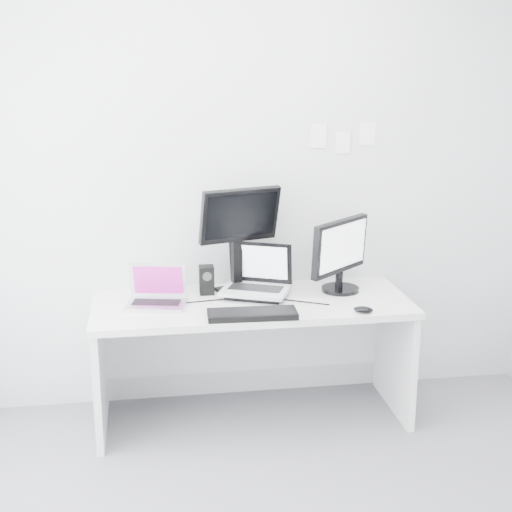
# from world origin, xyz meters

# --- Properties ---
(back_wall) EXTENTS (3.60, 0.00, 3.60)m
(back_wall) POSITION_xyz_m (0.00, 1.60, 1.35)
(back_wall) COLOR silver
(back_wall) RESTS_ON ground
(desk) EXTENTS (1.80, 0.70, 0.73)m
(desk) POSITION_xyz_m (0.00, 1.25, 0.36)
(desk) COLOR silver
(desk) RESTS_ON ground
(macbook) EXTENTS (0.37, 0.30, 0.24)m
(macbook) POSITION_xyz_m (-0.54, 1.24, 0.85)
(macbook) COLOR silver
(macbook) RESTS_ON desk
(speaker) EXTENTS (0.10, 0.10, 0.17)m
(speaker) POSITION_xyz_m (-0.24, 1.42, 0.81)
(speaker) COLOR black
(speaker) RESTS_ON desk
(dell_laptop) EXTENTS (0.46, 0.42, 0.31)m
(dell_laptop) POSITION_xyz_m (0.03, 1.31, 0.89)
(dell_laptop) COLOR #BABEC2
(dell_laptop) RESTS_ON desk
(rear_monitor) EXTENTS (0.50, 0.30, 0.64)m
(rear_monitor) POSITION_xyz_m (-0.05, 1.43, 1.05)
(rear_monitor) COLOR black
(rear_monitor) RESTS_ON desk
(samsung_monitor) EXTENTS (0.52, 0.49, 0.45)m
(samsung_monitor) POSITION_xyz_m (0.55, 1.35, 0.95)
(samsung_monitor) COLOR black
(samsung_monitor) RESTS_ON desk
(keyboard) EXTENTS (0.48, 0.19, 0.03)m
(keyboard) POSITION_xyz_m (-0.04, 0.99, 0.75)
(keyboard) COLOR black
(keyboard) RESTS_ON desk
(mouse) EXTENTS (0.12, 0.10, 0.03)m
(mouse) POSITION_xyz_m (0.57, 0.96, 0.75)
(mouse) COLOR black
(mouse) RESTS_ON desk
(wall_note_0) EXTENTS (0.10, 0.00, 0.14)m
(wall_note_0) POSITION_xyz_m (0.45, 1.59, 1.62)
(wall_note_0) COLOR white
(wall_note_0) RESTS_ON back_wall
(wall_note_1) EXTENTS (0.09, 0.00, 0.13)m
(wall_note_1) POSITION_xyz_m (0.60, 1.59, 1.58)
(wall_note_1) COLOR white
(wall_note_1) RESTS_ON back_wall
(wall_note_2) EXTENTS (0.10, 0.00, 0.14)m
(wall_note_2) POSITION_xyz_m (0.75, 1.59, 1.63)
(wall_note_2) COLOR white
(wall_note_2) RESTS_ON back_wall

